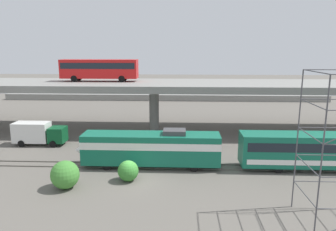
{
  "coord_description": "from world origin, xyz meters",
  "views": [
    {
      "loc": [
        4.46,
        -29.09,
        12.68
      ],
      "look_at": [
        2.4,
        15.26,
        3.35
      ],
      "focal_mm": 34.21,
      "sensor_mm": 36.0,
      "label": 1
    }
  ],
  "objects_px": {
    "parked_car_2": "(167,89)",
    "transit_bus_on_overpass": "(99,68)",
    "train_locomotive": "(144,147)",
    "parked_car_1": "(296,90)",
    "parked_car_0": "(237,88)",
    "service_truck_west": "(38,133)",
    "parked_car_3": "(202,88)"
  },
  "relations": [
    {
      "from": "train_locomotive",
      "to": "service_truck_west",
      "type": "relative_size",
      "value": 2.32
    },
    {
      "from": "service_truck_west",
      "to": "parked_car_1",
      "type": "xyz_separation_m",
      "value": [
        48.11,
        42.5,
        0.64
      ]
    },
    {
      "from": "parked_car_1",
      "to": "transit_bus_on_overpass",
      "type": "bearing_deg",
      "value": -141.98
    },
    {
      "from": "service_truck_west",
      "to": "parked_car_3",
      "type": "xyz_separation_m",
      "value": [
        24.33,
        44.33,
        0.63
      ]
    },
    {
      "from": "service_truck_west",
      "to": "train_locomotive",
      "type": "bearing_deg",
      "value": -25.9
    },
    {
      "from": "train_locomotive",
      "to": "parked_car_1",
      "type": "xyz_separation_m",
      "value": [
        33.0,
        49.83,
        0.08
      ]
    },
    {
      "from": "parked_car_2",
      "to": "parked_car_3",
      "type": "bearing_deg",
      "value": 11.79
    },
    {
      "from": "train_locomotive",
      "to": "transit_bus_on_overpass",
      "type": "height_order",
      "value": "transit_bus_on_overpass"
    },
    {
      "from": "train_locomotive",
      "to": "transit_bus_on_overpass",
      "type": "bearing_deg",
      "value": -61.97
    },
    {
      "from": "transit_bus_on_overpass",
      "to": "parked_car_3",
      "type": "relative_size",
      "value": 2.66
    },
    {
      "from": "transit_bus_on_overpass",
      "to": "parked_car_0",
      "type": "xyz_separation_m",
      "value": [
        27.88,
        36.87,
        -7.37
      ]
    },
    {
      "from": "train_locomotive",
      "to": "parked_car_3",
      "type": "distance_m",
      "value": 52.49
    },
    {
      "from": "parked_car_0",
      "to": "transit_bus_on_overpass",
      "type": "bearing_deg",
      "value": -127.1
    },
    {
      "from": "parked_car_1",
      "to": "parked_car_2",
      "type": "xyz_separation_m",
      "value": [
        -33.04,
        -0.1,
        -0.0
      ]
    },
    {
      "from": "train_locomotive",
      "to": "transit_bus_on_overpass",
      "type": "xyz_separation_m",
      "value": [
        -9.03,
        16.97,
        7.45
      ]
    },
    {
      "from": "parked_car_1",
      "to": "parked_car_0",
      "type": "bearing_deg",
      "value": 164.21
    },
    {
      "from": "parked_car_1",
      "to": "parked_car_2",
      "type": "bearing_deg",
      "value": -179.83
    },
    {
      "from": "service_truck_west",
      "to": "transit_bus_on_overpass",
      "type": "bearing_deg",
      "value": 57.76
    },
    {
      "from": "parked_car_0",
      "to": "parked_car_2",
      "type": "bearing_deg",
      "value": -167.75
    },
    {
      "from": "service_truck_west",
      "to": "parked_car_2",
      "type": "height_order",
      "value": "service_truck_west"
    },
    {
      "from": "parked_car_2",
      "to": "train_locomotive",
      "type": "bearing_deg",
      "value": -89.95
    },
    {
      "from": "service_truck_west",
      "to": "parked_car_3",
      "type": "bearing_deg",
      "value": 61.24
    },
    {
      "from": "parked_car_0",
      "to": "parked_car_3",
      "type": "relative_size",
      "value": 0.93
    },
    {
      "from": "parked_car_2",
      "to": "parked_car_3",
      "type": "height_order",
      "value": "same"
    },
    {
      "from": "service_truck_west",
      "to": "parked_car_0",
      "type": "distance_m",
      "value": 57.58
    },
    {
      "from": "transit_bus_on_overpass",
      "to": "parked_car_2",
      "type": "bearing_deg",
      "value": -105.34
    },
    {
      "from": "transit_bus_on_overpass",
      "to": "parked_car_1",
      "type": "distance_m",
      "value": 53.87
    },
    {
      "from": "train_locomotive",
      "to": "parked_car_1",
      "type": "bearing_deg",
      "value": -123.51
    },
    {
      "from": "parked_car_1",
      "to": "parked_car_2",
      "type": "relative_size",
      "value": 1.02
    },
    {
      "from": "parked_car_2",
      "to": "parked_car_0",
      "type": "bearing_deg",
      "value": 12.25
    },
    {
      "from": "train_locomotive",
      "to": "parked_car_0",
      "type": "distance_m",
      "value": 57.04
    },
    {
      "from": "parked_car_2",
      "to": "transit_bus_on_overpass",
      "type": "bearing_deg",
      "value": -105.34
    }
  ]
}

